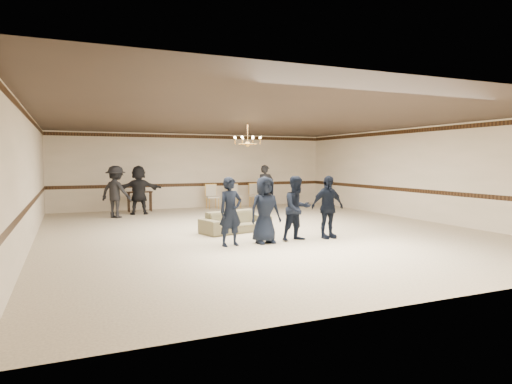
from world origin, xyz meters
TOP-DOWN VIEW (x-y plane):
  - room at (0.00, 0.00)m, footprint 12.01×14.01m
  - chair_rail at (0.00, 6.99)m, footprint 12.00×0.02m
  - crown_molding at (0.00, 6.99)m, footprint 12.00×0.02m
  - chandelier at (0.00, 1.00)m, footprint 0.94×0.94m
  - boy_a at (-1.61, -1.89)m, footprint 0.66×0.49m
  - boy_b at (-0.71, -1.89)m, footprint 0.84×0.58m
  - boy_c at (0.19, -1.89)m, footprint 0.88×0.72m
  - boy_d at (1.09, -1.89)m, footprint 0.99×0.46m
  - settee at (-0.76, 0.01)m, footprint 2.20×1.34m
  - adult_left at (-3.59, 4.68)m, footprint 1.36×1.32m
  - adult_mid at (-2.69, 5.38)m, footprint 1.77×0.72m
  - adult_right at (2.41, 4.98)m, footprint 0.74×0.54m
  - banquet_chair_left at (0.48, 6.18)m, footprint 0.54×0.54m
  - banquet_chair_mid at (1.48, 6.18)m, footprint 0.54×0.54m
  - banquet_chair_right at (2.48, 6.18)m, footprint 0.52×0.52m
  - console_table at (-2.52, 6.38)m, footprint 1.00×0.49m

SIDE VIEW (x-z plane):
  - settee at x=-0.76m, z-range 0.00..0.60m
  - console_table at x=-2.52m, z-range 0.00..0.82m
  - banquet_chair_left at x=0.48m, z-range 0.00..1.03m
  - banquet_chair_mid at x=1.48m, z-range 0.00..1.03m
  - banquet_chair_right at x=2.48m, z-range 0.00..1.03m
  - boy_a at x=-1.61m, z-range 0.00..1.65m
  - boy_b at x=-0.71m, z-range 0.00..1.65m
  - boy_c at x=0.19m, z-range 0.00..1.65m
  - boy_d at x=1.09m, z-range 0.00..1.65m
  - adult_left at x=-3.59m, z-range 0.00..1.86m
  - adult_mid at x=-2.69m, z-range 0.00..1.86m
  - adult_right at x=2.41m, z-range 0.00..1.86m
  - chair_rail at x=0.00m, z-range 0.93..1.07m
  - room at x=0.00m, z-range -0.01..3.20m
  - chandelier at x=0.00m, z-range 2.43..3.32m
  - crown_molding at x=0.00m, z-range 3.01..3.15m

